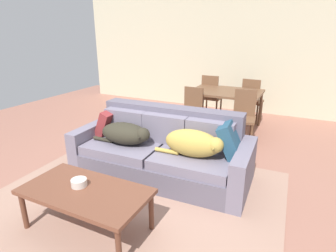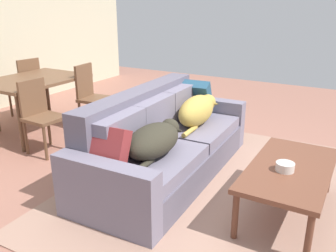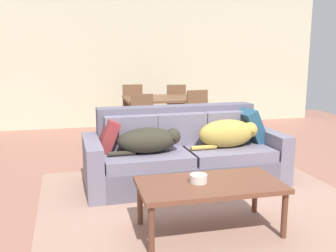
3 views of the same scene
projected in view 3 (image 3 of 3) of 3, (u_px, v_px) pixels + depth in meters
The scene contains 15 objects.
ground_plane at pixel (191, 190), 4.21m from camera, with size 10.00×10.00×0.00m, color #9C6655.
back_partition at pixel (135, 60), 7.76m from camera, with size 8.00×0.12×2.70m, color beige.
area_rug at pixel (210, 212), 3.63m from camera, with size 3.20×3.19×0.01m, color #A47C6A.
couch at pixel (183, 154), 4.46m from camera, with size 2.33×1.01×0.87m.
dog_on_left_cushion at pixel (149, 140), 4.14m from camera, with size 0.82×0.40×0.28m.
dog_on_right_cushion at pixel (228, 133), 4.37m from camera, with size 0.83×0.32×0.33m.
throw_pillow_by_left_arm at pixel (108, 136), 4.22m from camera, with size 0.13×0.37×0.37m, color maroon.
throw_pillow_by_right_arm at pixel (250, 126), 4.67m from camera, with size 0.15×0.42×0.42m, color navy.
coffee_table at pixel (210, 188), 3.16m from camera, with size 1.21×0.63×0.44m.
bowl_on_coffee_table at pixel (198, 178), 3.15m from camera, with size 0.15×0.15×0.07m, color silver.
dining_table at pixel (163, 101), 6.53m from camera, with size 1.31×0.97×0.75m.
dining_chair_near_left at pixel (143, 120), 5.86m from camera, with size 0.42×0.42×0.87m.
dining_chair_near_right at pixel (200, 116), 6.10m from camera, with size 0.44×0.44×0.91m.
dining_chair_far_left at pixel (132, 107), 6.98m from camera, with size 0.40×0.40×0.94m.
dining_chair_far_right at pixel (175, 106), 7.25m from camera, with size 0.44×0.44×0.92m.
Camera 3 is at (-1.17, -3.82, 1.51)m, focal length 40.30 mm.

